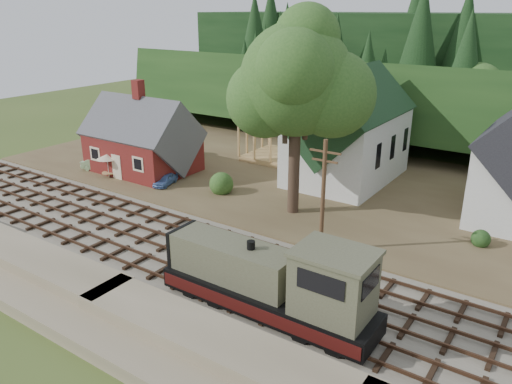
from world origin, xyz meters
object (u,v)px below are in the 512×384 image
Objects in this scene: locomotive at (274,283)px; car_green at (100,164)px; car_blue at (165,179)px; patio_set at (107,158)px.

locomotive reaches higher than car_green.
locomotive is 3.90× the size of car_blue.
car_blue is at bearing 148.61° from locomotive.
car_blue is (-19.48, 11.89, -1.32)m from locomotive.
car_blue is 6.51m from patio_set.
patio_set is at bearing 157.81° from locomotive.
car_green is (-27.99, 11.37, -1.22)m from locomotive.
car_blue is 1.38× the size of patio_set.
locomotive is at bearing -131.49° from car_green.
car_blue is 8.53m from car_green.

